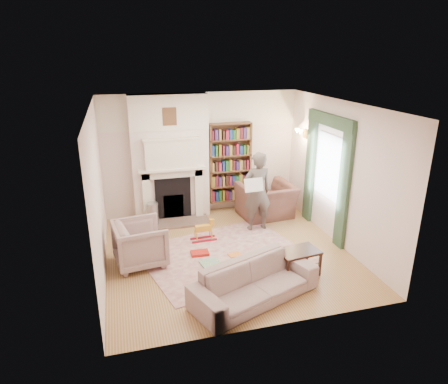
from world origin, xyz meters
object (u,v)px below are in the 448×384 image
object	(u,v)px
armchair_reading	(266,201)
coffee_table	(298,262)
paraffin_heater	(153,215)
sofa	(255,282)
armchair_left	(140,244)
man_reading	(257,192)
bookcase	(230,163)
rocking_horse	(203,230)

from	to	relation	value
armchair_reading	coffee_table	xyz separation A→B (m)	(-0.38, -2.53, -0.17)
paraffin_heater	sofa	bearing A→B (deg)	-68.45
armchair_left	paraffin_heater	distance (m)	1.63
armchair_reading	sofa	world-z (taller)	armchair_reading
armchair_left	man_reading	bearing A→B (deg)	-79.16
armchair_reading	armchair_left	world-z (taller)	armchair_left
armchair_left	bookcase	bearing A→B (deg)	-55.26
armchair_left	coffee_table	distance (m)	2.80
bookcase	rocking_horse	xyz separation A→B (m)	(-0.98, -1.50, -0.95)
coffee_table	rocking_horse	world-z (taller)	rocking_horse
man_reading	coffee_table	distance (m)	2.04
paraffin_heater	bookcase	bearing A→B (deg)	15.51
bookcase	paraffin_heater	world-z (taller)	bookcase
armchair_reading	man_reading	xyz separation A→B (m)	(-0.45, -0.60, 0.47)
bookcase	sofa	bearing A→B (deg)	-100.06
bookcase	sofa	size ratio (longest dim) A/B	0.91
paraffin_heater	coffee_table	bearing A→B (deg)	-50.17
bookcase	armchair_left	distance (m)	3.19
sofa	rocking_horse	size ratio (longest dim) A/B	3.95
sofa	paraffin_heater	xyz separation A→B (m)	(-1.25, 3.15, -0.02)
armchair_reading	armchair_left	xyz separation A→B (m)	(-2.97, -1.46, 0.01)
bookcase	coffee_table	world-z (taller)	bookcase
armchair_reading	coffee_table	distance (m)	2.57
armchair_reading	bookcase	bearing A→B (deg)	-48.83
armchair_left	rocking_horse	xyz separation A→B (m)	(1.29, 0.61, -0.17)
coffee_table	bookcase	bearing A→B (deg)	88.06
sofa	paraffin_heater	distance (m)	3.39
coffee_table	paraffin_heater	distance (m)	3.45
rocking_horse	armchair_left	bearing A→B (deg)	-156.92
bookcase	rocking_horse	size ratio (longest dim) A/B	3.58
armchair_left	man_reading	world-z (taller)	man_reading
armchair_reading	armchair_left	size ratio (longest dim) A/B	1.36
armchair_reading	man_reading	bearing A→B (deg)	47.15
sofa	rocking_horse	bearing A→B (deg)	77.62
rocking_horse	sofa	bearing A→B (deg)	-83.60
armchair_left	rocking_horse	bearing A→B (deg)	-72.85
bookcase	man_reading	xyz separation A→B (m)	(0.24, -1.24, -0.32)
bookcase	armchair_left	bearing A→B (deg)	-137.14
bookcase	rocking_horse	world-z (taller)	bookcase
armchair_left	man_reading	size ratio (longest dim) A/B	0.51
man_reading	coffee_table	world-z (taller)	man_reading
rocking_horse	paraffin_heater	bearing A→B (deg)	131.09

